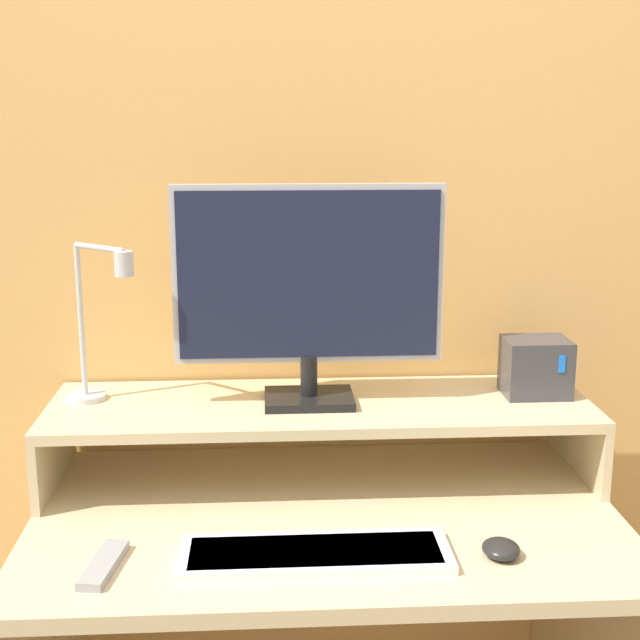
% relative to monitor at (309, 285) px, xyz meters
% --- Properties ---
extents(wall_back, '(6.00, 0.05, 2.50)m').
position_rel_monitor_xyz_m(wall_back, '(0.02, 0.21, 0.10)').
color(wall_back, '#E5AD60').
rests_on(wall_back, ground_plane).
extents(desk, '(1.15, 0.71, 0.73)m').
position_rel_monitor_xyz_m(desk, '(0.02, -0.18, -0.64)').
color(desk, beige).
rests_on(desk, ground_plane).
extents(monitor_shelf, '(1.15, 0.35, 0.17)m').
position_rel_monitor_xyz_m(monitor_shelf, '(0.02, 0.00, -0.28)').
color(monitor_shelf, beige).
rests_on(monitor_shelf, desk).
extents(monitor, '(0.56, 0.14, 0.46)m').
position_rel_monitor_xyz_m(monitor, '(0.00, 0.00, 0.00)').
color(monitor, black).
rests_on(monitor, monitor_shelf).
extents(desk_lamp, '(0.17, 0.15, 0.34)m').
position_rel_monitor_xyz_m(desk_lamp, '(-0.44, 0.02, -0.09)').
color(desk_lamp, silver).
rests_on(desk_lamp, monitor_shelf).
extents(router_dock, '(0.14, 0.11, 0.13)m').
position_rel_monitor_xyz_m(router_dock, '(0.49, 0.03, -0.19)').
color(router_dock, '#3D3D42').
rests_on(router_dock, monitor_shelf).
extents(keyboard, '(0.48, 0.15, 0.02)m').
position_rel_monitor_xyz_m(keyboard, '(-0.01, -0.37, -0.41)').
color(keyboard, white).
rests_on(keyboard, desk).
extents(mouse, '(0.07, 0.08, 0.03)m').
position_rel_monitor_xyz_m(mouse, '(0.32, -0.38, -0.41)').
color(mouse, black).
rests_on(mouse, desk).
extents(remote_control, '(0.07, 0.16, 0.02)m').
position_rel_monitor_xyz_m(remote_control, '(-0.37, -0.38, -0.41)').
color(remote_control, '#99999E').
rests_on(remote_control, desk).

